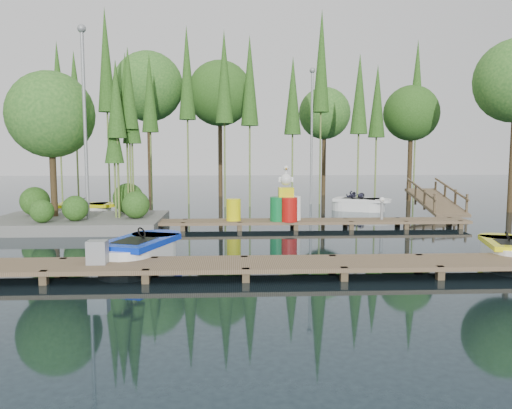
{
  "coord_description": "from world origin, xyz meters",
  "views": [
    {
      "loc": [
        -0.3,
        -15.71,
        2.81
      ],
      "look_at": [
        0.5,
        0.5,
        1.1
      ],
      "focal_mm": 35.0,
      "sensor_mm": 36.0,
      "label": 1
    }
  ],
  "objects_px": {
    "boat_blue": "(140,251)",
    "utility_cabinet": "(97,252)",
    "drum_cluster": "(287,205)",
    "island": "(70,142)",
    "boat_yellow_far": "(83,210)",
    "yellow_barrel": "(234,210)"
  },
  "relations": [
    {
      "from": "boat_blue",
      "to": "boat_yellow_far",
      "type": "bearing_deg",
      "value": 133.48
    },
    {
      "from": "island",
      "to": "drum_cluster",
      "type": "distance_m",
      "value": 8.39
    },
    {
      "from": "island",
      "to": "boat_blue",
      "type": "xyz_separation_m",
      "value": [
        3.66,
        -6.33,
        -2.9
      ]
    },
    {
      "from": "boat_yellow_far",
      "to": "drum_cluster",
      "type": "distance_m",
      "value": 9.4
    },
    {
      "from": "drum_cluster",
      "to": "island",
      "type": "bearing_deg",
      "value": 173.28
    },
    {
      "from": "boat_blue",
      "to": "drum_cluster",
      "type": "height_order",
      "value": "drum_cluster"
    },
    {
      "from": "boat_blue",
      "to": "drum_cluster",
      "type": "distance_m",
      "value": 6.96
    },
    {
      "from": "boat_blue",
      "to": "boat_yellow_far",
      "type": "height_order",
      "value": "boat_yellow_far"
    },
    {
      "from": "boat_yellow_far",
      "to": "yellow_barrel",
      "type": "xyz_separation_m",
      "value": [
        6.56,
        -3.8,
        0.41
      ]
    },
    {
      "from": "yellow_barrel",
      "to": "boat_blue",
      "type": "bearing_deg",
      "value": -113.54
    },
    {
      "from": "boat_blue",
      "to": "yellow_barrel",
      "type": "distance_m",
      "value": 6.06
    },
    {
      "from": "utility_cabinet",
      "to": "drum_cluster",
      "type": "bearing_deg",
      "value": 53.63
    },
    {
      "from": "utility_cabinet",
      "to": "yellow_barrel",
      "type": "bearing_deg",
      "value": 66.13
    },
    {
      "from": "boat_blue",
      "to": "utility_cabinet",
      "type": "distance_m",
      "value": 1.64
    },
    {
      "from": "boat_blue",
      "to": "utility_cabinet",
      "type": "xyz_separation_m",
      "value": [
        -0.68,
        -1.46,
        0.28
      ]
    },
    {
      "from": "boat_blue",
      "to": "yellow_barrel",
      "type": "relative_size",
      "value": 3.96
    },
    {
      "from": "utility_cabinet",
      "to": "yellow_barrel",
      "type": "xyz_separation_m",
      "value": [
        3.1,
        7.0,
        0.14
      ]
    },
    {
      "from": "yellow_barrel",
      "to": "boat_yellow_far",
      "type": "bearing_deg",
      "value": 149.91
    },
    {
      "from": "yellow_barrel",
      "to": "drum_cluster",
      "type": "height_order",
      "value": "drum_cluster"
    },
    {
      "from": "boat_blue",
      "to": "island",
      "type": "bearing_deg",
      "value": 139.54
    },
    {
      "from": "utility_cabinet",
      "to": "drum_cluster",
      "type": "distance_m",
      "value": 8.51
    },
    {
      "from": "island",
      "to": "boat_yellow_far",
      "type": "relative_size",
      "value": 2.47
    }
  ]
}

